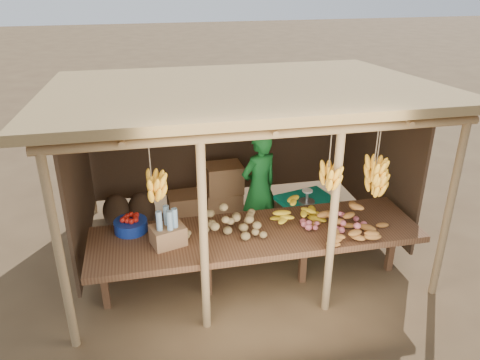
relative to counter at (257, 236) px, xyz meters
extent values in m
plane|color=brown|center=(0.00, 0.95, -0.74)|extent=(60.00, 60.00, 0.00)
cylinder|color=#9E7C51|center=(-2.10, -0.55, 0.36)|extent=(0.09, 0.09, 2.20)
cylinder|color=#9E7C51|center=(2.10, -0.55, 0.36)|extent=(0.09, 0.09, 2.20)
cylinder|color=#9E7C51|center=(-2.10, 2.45, 0.36)|extent=(0.09, 0.09, 2.20)
cylinder|color=#9E7C51|center=(2.10, 2.45, 0.36)|extent=(0.09, 0.09, 2.20)
cylinder|color=#9E7C51|center=(-0.70, -0.55, 0.36)|extent=(0.09, 0.09, 2.20)
cylinder|color=#9E7C51|center=(0.70, -0.55, 0.36)|extent=(0.09, 0.09, 2.20)
cylinder|color=#9E7C51|center=(0.00, -0.55, 1.46)|extent=(4.40, 0.09, 0.09)
cylinder|color=#9E7C51|center=(0.00, 2.45, 1.46)|extent=(4.40, 0.09, 0.09)
cube|color=#9D7C49|center=(0.00, 0.95, 1.55)|extent=(4.70, 3.50, 0.28)
cube|color=#453020|center=(0.00, 2.43, 0.47)|extent=(4.20, 0.04, 1.98)
cube|color=#453020|center=(-2.08, 1.15, 0.47)|extent=(0.04, 2.40, 1.98)
cube|color=#453020|center=(2.08, 1.15, 0.47)|extent=(0.04, 2.40, 1.98)
cube|color=brown|center=(0.00, 0.00, 0.02)|extent=(3.90, 1.05, 0.08)
cube|color=brown|center=(-1.80, 0.00, -0.38)|extent=(0.08, 0.08, 0.72)
cube|color=brown|center=(-0.60, 0.00, -0.38)|extent=(0.08, 0.08, 0.72)
cube|color=brown|center=(0.60, 0.00, -0.38)|extent=(0.08, 0.08, 0.72)
cube|color=brown|center=(1.80, 0.00, -0.38)|extent=(0.08, 0.08, 0.72)
cylinder|color=navy|center=(-1.45, 0.34, 0.13)|extent=(0.39, 0.39, 0.14)
cube|color=#986A44|center=(-1.04, -0.05, 0.17)|extent=(0.43, 0.38, 0.23)
imported|color=#176A27|center=(0.32, 1.16, 0.08)|extent=(0.70, 0.60, 1.63)
cube|color=brown|center=(0.96, 0.91, -0.43)|extent=(0.79, 0.71, 0.62)
cube|color=#0C8E79|center=(0.96, 0.91, -0.09)|extent=(0.88, 0.80, 0.06)
cube|color=#986A44|center=(-0.06, 1.87, -0.50)|extent=(0.55, 0.45, 0.44)
cube|color=#986A44|center=(-0.06, 1.87, -0.06)|extent=(0.55, 0.45, 0.44)
cube|color=#986A44|center=(-0.66, 1.87, -0.50)|extent=(0.55, 0.45, 0.44)
ellipsoid|color=#453020|center=(-1.73, 2.02, -0.49)|extent=(0.42, 0.42, 0.57)
ellipsoid|color=#453020|center=(-1.34, 2.02, -0.49)|extent=(0.42, 0.42, 0.57)
camera|label=1|loc=(-1.19, -4.62, 2.91)|focal=35.00mm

